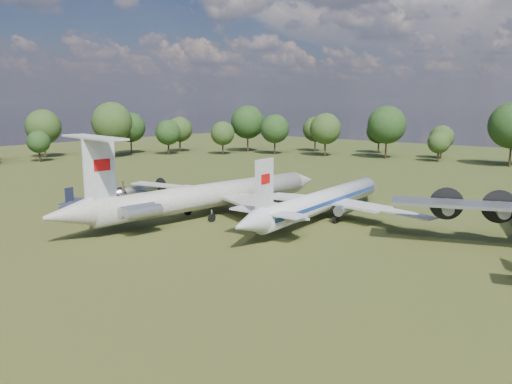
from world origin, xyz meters
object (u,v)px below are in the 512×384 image
Objects in this scene: small_prop_west at (93,203)px; person_on_il62 at (123,188)px; il62_airliner at (210,200)px; small_prop_northwest at (135,192)px; tu104_jet at (323,205)px.

person_on_il62 is at bearing -31.39° from small_prop_west.
il62_airliner reaches higher than small_prop_northwest.
small_prop_west is 0.93× the size of small_prop_northwest.
tu104_jet is 2.97× the size of small_prop_west.
il62_airliner is 16.68m from tu104_jet.
person_on_il62 reaches higher than tu104_jet.
small_prop_west is (-31.70, -17.50, -1.10)m from tu104_jet.
small_prop_northwest is (-20.04, 1.22, -1.34)m from il62_airliner.
person_on_il62 is (-15.82, -22.80, 3.80)m from tu104_jet.
small_prop_northwest reaches higher than small_prop_west.
il62_airliner reaches higher than small_prop_west.
small_prop_northwest is (-34.11, -7.73, -1.02)m from tu104_jet.
small_prop_west is 10.07m from small_prop_northwest.
tu104_jet is at bearing 15.98° from small_prop_west.
tu104_jet is at bearing 3.82° from small_prop_northwest.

